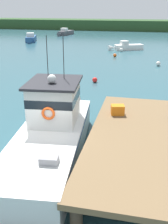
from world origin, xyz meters
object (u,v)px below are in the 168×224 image
object	(u,v)px
mooring_buoy_spare_mooring	(121,50)
mooring_buoy_inshore	(95,80)
moored_boat_outer_mooring	(65,33)
mooring_buoy_channel_marker	(158,64)
main_fishing_boat	(52,131)
moored_boat_off_the_point	(126,47)
mooring_buoy_outer	(115,55)
crate_stack_mid_dock	(118,110)
moored_boat_mid_harbor	(31,38)

from	to	relation	value
mooring_buoy_spare_mooring	mooring_buoy_inshore	bearing A→B (deg)	-92.45
moored_boat_outer_mooring	mooring_buoy_channel_marker	bearing A→B (deg)	-56.75
main_fishing_boat	moored_boat_off_the_point	bearing A→B (deg)	88.10
moored_boat_outer_mooring	mooring_buoy_outer	size ratio (longest dim) A/B	14.04
mooring_buoy_outer	mooring_buoy_channel_marker	bearing A→B (deg)	-39.88
main_fishing_boat	moored_boat_outer_mooring	size ratio (longest dim) A/B	1.72
main_fishing_boat	crate_stack_mid_dock	world-z (taller)	main_fishing_boat
mooring_buoy_channel_marker	mooring_buoy_outer	bearing A→B (deg)	140.12
main_fishing_boat	mooring_buoy_inshore	distance (m)	11.56
moored_boat_mid_harbor	crate_stack_mid_dock	bearing A→B (deg)	-61.09
crate_stack_mid_dock	mooring_buoy_outer	distance (m)	21.69
moored_boat_outer_mooring	moored_boat_mid_harbor	xyz separation A→B (m)	(-2.79, -11.65, 0.02)
main_fishing_boat	crate_stack_mid_dock	size ratio (longest dim) A/B	16.55
main_fishing_boat	mooring_buoy_channel_marker	world-z (taller)	main_fishing_boat
mooring_buoy_outer	moored_boat_off_the_point	bearing A→B (deg)	81.01
moored_boat_off_the_point	mooring_buoy_spare_mooring	distance (m)	1.78
mooring_buoy_channel_marker	moored_boat_off_the_point	bearing A→B (deg)	111.82
mooring_buoy_channel_marker	mooring_buoy_outer	distance (m)	6.52
moored_boat_off_the_point	moored_boat_outer_mooring	world-z (taller)	moored_boat_outer_mooring
mooring_buoy_inshore	mooring_buoy_spare_mooring	bearing A→B (deg)	87.55
moored_boat_mid_harbor	mooring_buoy_inshore	distance (m)	28.32
crate_stack_mid_dock	moored_boat_mid_harbor	bearing A→B (deg)	118.91
moored_boat_off_the_point	mooring_buoy_spare_mooring	world-z (taller)	moored_boat_off_the_point
moored_boat_off_the_point	mooring_buoy_inshore	distance (m)	17.97
moored_boat_mid_harbor	mooring_buoy_inshore	xyz separation A→B (m)	(15.54, -23.67, -0.30)
main_fishing_boat	mooring_buoy_channel_marker	xyz separation A→B (m)	(5.04, 19.31, -0.77)
moored_boat_mid_harbor	mooring_buoy_spare_mooring	world-z (taller)	moored_boat_mid_harbor
crate_stack_mid_dock	mooring_buoy_inshore	xyz separation A→B (m)	(-2.80, 9.55, -1.22)
mooring_buoy_outer	mooring_buoy_spare_mooring	xyz separation A→B (m)	(0.39, 4.28, 0.03)
moored_boat_off_the_point	mooring_buoy_outer	size ratio (longest dim) A/B	11.96
moored_boat_mid_harbor	mooring_buoy_spare_mooring	bearing A→B (deg)	-24.58
moored_boat_mid_harbor	mooring_buoy_inshore	size ratio (longest dim) A/B	14.21
moored_boat_off_the_point	mooring_buoy_outer	distance (m)	6.04
mooring_buoy_inshore	mooring_buoy_channel_marker	xyz separation A→B (m)	(5.31, 7.78, 0.03)
main_fishing_boat	mooring_buoy_outer	distance (m)	23.51
mooring_buoy_inshore	moored_boat_mid_harbor	bearing A→B (deg)	123.29
moored_boat_outer_mooring	mooring_buoy_spare_mooring	size ratio (longest dim) A/B	12.30
moored_boat_mid_harbor	mooring_buoy_spare_mooring	xyz separation A→B (m)	(16.24, -7.43, -0.28)
main_fishing_boat	mooring_buoy_outer	bearing A→B (deg)	89.91
mooring_buoy_channel_marker	moored_boat_mid_harbor	bearing A→B (deg)	142.69
crate_stack_mid_dock	moored_boat_off_the_point	world-z (taller)	crate_stack_mid_dock
main_fishing_boat	crate_stack_mid_dock	xyz separation A→B (m)	(2.53, 1.99, 0.42)
crate_stack_mid_dock	moored_boat_mid_harbor	distance (m)	37.96
moored_boat_outer_mooring	mooring_buoy_outer	world-z (taller)	moored_boat_outer_mooring
crate_stack_mid_dock	mooring_buoy_outer	world-z (taller)	crate_stack_mid_dock
mooring_buoy_outer	mooring_buoy_spare_mooring	world-z (taller)	mooring_buoy_spare_mooring
moored_boat_mid_harbor	mooring_buoy_channel_marker	xyz separation A→B (m)	(20.85, -15.89, -0.28)
mooring_buoy_channel_marker	mooring_buoy_spare_mooring	world-z (taller)	mooring_buoy_channel_marker
moored_boat_mid_harbor	main_fishing_boat	bearing A→B (deg)	-65.82
moored_boat_outer_mooring	mooring_buoy_channel_marker	xyz separation A→B (m)	(18.06, -27.54, -0.26)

